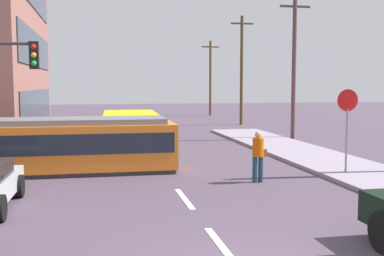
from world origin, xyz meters
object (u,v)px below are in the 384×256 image
(streetcar_tram, at_px, (78,144))
(utility_pole_far, at_px, (242,68))
(utility_pole_mid, at_px, (294,65))
(city_bus, at_px, (130,129))
(pedestrian_crossing, at_px, (258,154))
(parked_sedan_far, at_px, (40,143))
(utility_pole_distant, at_px, (210,77))
(stop_sign, at_px, (347,113))

(streetcar_tram, xyz_separation_m, utility_pole_far, (11.94, 18.21, 3.42))
(streetcar_tram, xyz_separation_m, utility_pole_mid, (11.88, 8.06, 3.27))
(city_bus, xyz_separation_m, utility_pole_far, (9.68, 13.01, 3.39))
(pedestrian_crossing, relative_size, parked_sedan_far, 0.36)
(pedestrian_crossing, distance_m, utility_pole_distant, 33.52)
(parked_sedan_far, relative_size, utility_pole_mid, 0.56)
(utility_pole_mid, distance_m, utility_pole_far, 10.15)
(streetcar_tram, xyz_separation_m, utility_pole_distant, (12.22, 29.64, 2.95))
(stop_sign, distance_m, utility_pole_distant, 32.49)
(streetcar_tram, distance_m, utility_pole_far, 22.04)
(streetcar_tram, distance_m, utility_pole_distant, 32.20)
(streetcar_tram, relative_size, utility_pole_far, 0.83)
(city_bus, xyz_separation_m, stop_sign, (6.93, -7.85, 1.15))
(parked_sedan_far, bearing_deg, pedestrian_crossing, -43.08)
(utility_pole_mid, bearing_deg, pedestrian_crossing, -118.56)
(streetcar_tram, height_order, city_bus, streetcar_tram)
(pedestrian_crossing, relative_size, utility_pole_distant, 0.22)
(utility_pole_far, bearing_deg, parked_sedan_far, -133.92)
(pedestrian_crossing, relative_size, utility_pole_mid, 0.20)
(streetcar_tram, height_order, stop_sign, stop_sign)
(parked_sedan_far, bearing_deg, stop_sign, -31.10)
(parked_sedan_far, bearing_deg, streetcar_tram, -65.90)
(utility_pole_far, relative_size, utility_pole_distant, 1.12)
(streetcar_tram, height_order, pedestrian_crossing, streetcar_tram)
(parked_sedan_far, xyz_separation_m, utility_pole_mid, (13.65, 4.09, 3.66))
(parked_sedan_far, bearing_deg, utility_pole_distant, 61.41)
(city_bus, height_order, parked_sedan_far, city_bus)
(city_bus, distance_m, utility_pole_distant, 26.56)
(streetcar_tram, xyz_separation_m, pedestrian_crossing, (5.80, -3.12, -0.07))
(streetcar_tram, bearing_deg, parked_sedan_far, 114.10)
(streetcar_tram, bearing_deg, utility_pole_distant, 67.59)
(utility_pole_far, bearing_deg, streetcar_tram, -123.26)
(pedestrian_crossing, height_order, utility_pole_mid, utility_pole_mid)
(city_bus, relative_size, utility_pole_mid, 0.63)
(parked_sedan_far, distance_m, utility_pole_far, 20.14)
(utility_pole_mid, bearing_deg, streetcar_tram, -145.86)
(city_bus, xyz_separation_m, pedestrian_crossing, (3.54, -8.31, -0.10))
(stop_sign, bearing_deg, streetcar_tram, 163.91)
(pedestrian_crossing, distance_m, stop_sign, 3.65)
(pedestrian_crossing, xyz_separation_m, stop_sign, (3.40, 0.46, 1.25))
(utility_pole_far, bearing_deg, utility_pole_distant, 88.59)
(streetcar_tram, xyz_separation_m, city_bus, (2.26, 5.20, 0.03))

